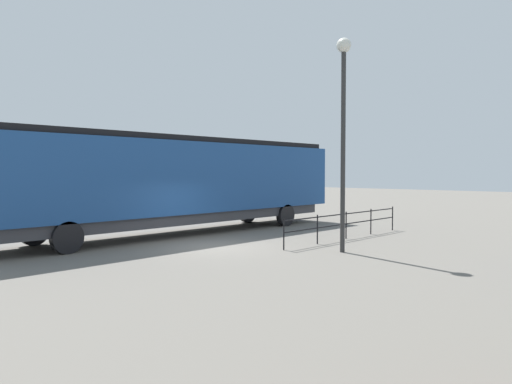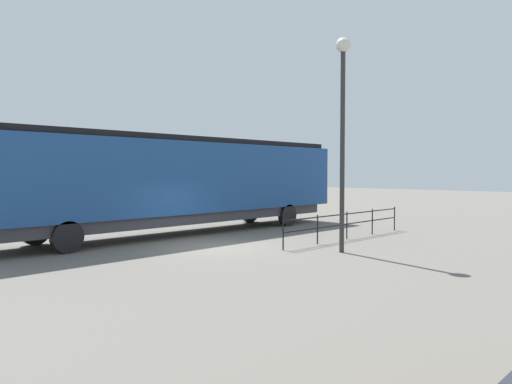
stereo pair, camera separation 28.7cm
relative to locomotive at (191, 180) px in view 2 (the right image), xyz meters
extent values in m
plane|color=#666059|center=(3.83, -1.98, -2.38)|extent=(120.00, 120.00, 0.00)
cube|color=navy|center=(0.00, -0.63, 0.13)|extent=(2.99, 17.95, 3.01)
cube|color=black|center=(0.00, 6.86, -0.32)|extent=(2.87, 2.97, 2.11)
cube|color=black|center=(0.00, -0.63, 1.76)|extent=(2.69, 17.23, 0.24)
cube|color=#38383D|center=(0.00, -0.63, -1.60)|extent=(2.69, 16.51, 0.45)
cylinder|color=black|center=(-1.34, 5.11, -1.83)|extent=(0.30, 1.10, 1.10)
cylinder|color=black|center=(1.34, 5.11, -1.83)|extent=(0.30, 1.10, 1.10)
cylinder|color=black|center=(-1.34, -6.38, -1.83)|extent=(0.30, 1.10, 1.10)
cylinder|color=black|center=(1.34, -6.38, -1.83)|extent=(0.30, 1.10, 1.10)
cylinder|color=#2D2D2D|center=(7.91, 0.21, 1.05)|extent=(0.16, 0.16, 6.86)
sphere|color=silver|center=(7.91, 0.21, 4.63)|extent=(0.49, 0.49, 0.49)
cube|color=black|center=(6.17, 3.17, -1.35)|extent=(0.04, 8.00, 0.04)
cube|color=black|center=(6.17, 3.17, -1.76)|extent=(0.04, 8.00, 0.04)
cylinder|color=black|center=(6.17, -0.83, -1.82)|extent=(0.05, 0.05, 1.12)
cylinder|color=black|center=(6.17, 1.17, -1.82)|extent=(0.05, 0.05, 1.12)
cylinder|color=black|center=(6.17, 3.17, -1.82)|extent=(0.05, 0.05, 1.12)
cylinder|color=black|center=(6.17, 5.17, -1.82)|extent=(0.05, 0.05, 1.12)
cylinder|color=black|center=(6.17, 7.17, -1.82)|extent=(0.05, 0.05, 1.12)
camera|label=1|loc=(17.05, -13.93, 0.37)|focal=34.22mm
camera|label=2|loc=(17.26, -13.73, 0.37)|focal=34.22mm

